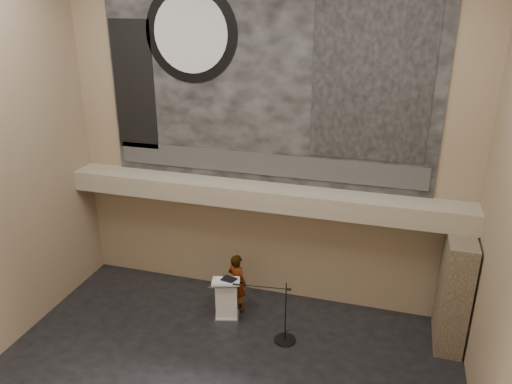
% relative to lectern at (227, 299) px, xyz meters
% --- Properties ---
extents(wall_back, '(10.00, 0.02, 8.50)m').
position_rel_lectern_xyz_m(wall_back, '(0.56, 1.47, 3.70)').
color(wall_back, '#91795C').
rests_on(wall_back, floor).
extents(wall_front, '(10.00, 0.02, 8.50)m').
position_rel_lectern_xyz_m(wall_front, '(0.56, -6.53, 3.70)').
color(wall_front, '#91795C').
rests_on(wall_front, floor).
extents(soffit, '(10.00, 0.80, 0.50)m').
position_rel_lectern_xyz_m(soffit, '(0.56, 1.07, 2.40)').
color(soffit, gray).
rests_on(soffit, wall_back).
extents(sprinkler_left, '(0.04, 0.04, 0.06)m').
position_rel_lectern_xyz_m(sprinkler_left, '(-1.04, 1.02, 2.12)').
color(sprinkler_left, '#B2893D').
rests_on(sprinkler_left, soffit).
extents(sprinkler_right, '(0.04, 0.04, 0.06)m').
position_rel_lectern_xyz_m(sprinkler_right, '(2.46, 1.02, 2.12)').
color(sprinkler_right, '#B2893D').
rests_on(sprinkler_right, soffit).
extents(banner, '(8.00, 0.05, 5.00)m').
position_rel_lectern_xyz_m(banner, '(0.56, 1.44, 5.15)').
color(banner, black).
rests_on(banner, wall_back).
extents(banner_text_strip, '(7.76, 0.02, 0.55)m').
position_rel_lectern_xyz_m(banner_text_strip, '(0.56, 1.40, 3.10)').
color(banner_text_strip, '#303030').
rests_on(banner_text_strip, banner).
extents(banner_clock_rim, '(2.30, 0.02, 2.30)m').
position_rel_lectern_xyz_m(banner_clock_rim, '(-1.24, 1.40, 6.15)').
color(banner_clock_rim, black).
rests_on(banner_clock_rim, banner).
extents(banner_clock_face, '(1.84, 0.02, 1.84)m').
position_rel_lectern_xyz_m(banner_clock_face, '(-1.24, 1.38, 6.15)').
color(banner_clock_face, silver).
rests_on(banner_clock_face, banner).
extents(banner_building_print, '(2.60, 0.02, 3.60)m').
position_rel_lectern_xyz_m(banner_building_print, '(2.96, 1.40, 5.25)').
color(banner_building_print, black).
rests_on(banner_building_print, banner).
extents(banner_brick_print, '(1.10, 0.02, 3.20)m').
position_rel_lectern_xyz_m(banner_brick_print, '(-2.84, 1.40, 4.85)').
color(banner_brick_print, black).
rests_on(banner_brick_print, banner).
extents(stone_pier, '(0.60, 1.40, 2.70)m').
position_rel_lectern_xyz_m(stone_pier, '(5.21, 0.62, 0.80)').
color(stone_pier, '#473B2B').
rests_on(stone_pier, floor).
extents(lectern, '(0.77, 0.64, 1.13)m').
position_rel_lectern_xyz_m(lectern, '(0.00, 0.00, 0.00)').
color(lectern, silver).
rests_on(lectern, floor).
extents(binder, '(0.39, 0.34, 0.04)m').
position_rel_lectern_xyz_m(binder, '(0.07, 0.01, 0.56)').
color(binder, black).
rests_on(binder, lectern).
extents(papers, '(0.24, 0.31, 0.00)m').
position_rel_lectern_xyz_m(papers, '(-0.17, -0.05, 0.55)').
color(papers, white).
rests_on(papers, lectern).
extents(speaker_person, '(0.67, 0.58, 1.56)m').
position_rel_lectern_xyz_m(speaker_person, '(0.13, 0.44, 0.23)').
color(speaker_person, white).
rests_on(speaker_person, floor).
extents(mic_stand, '(1.47, 0.52, 1.56)m').
position_rel_lectern_xyz_m(mic_stand, '(1.55, -0.45, -0.33)').
color(mic_stand, black).
rests_on(mic_stand, floor).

